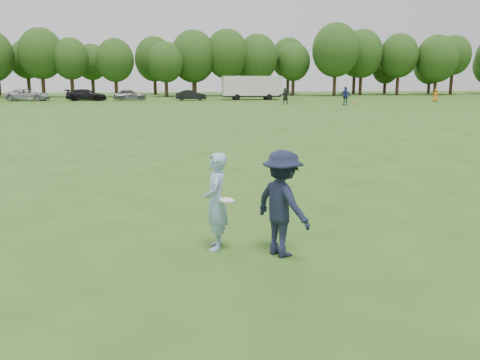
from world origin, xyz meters
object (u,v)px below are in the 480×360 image
(player_far_b, at_px, (345,96))
(car_d, at_px, (86,95))
(player_far_d, at_px, (286,96))
(field_cone, at_px, (355,103))
(thrower, at_px, (216,201))
(car_f, at_px, (191,95))
(cargo_trailer, at_px, (252,87))
(car_c, at_px, (28,95))
(player_far_c, at_px, (436,95))
(car_e, at_px, (130,95))
(defender, at_px, (282,203))

(player_far_b, bearing_deg, car_d, -161.89)
(player_far_d, xyz_separation_m, field_cone, (8.10, -0.56, -0.78))
(thrower, distance_m, car_f, 60.05)
(car_d, xyz_separation_m, cargo_trailer, (21.97, -0.52, 1.02))
(car_c, xyz_separation_m, car_d, (7.38, -0.52, -0.02))
(car_f, bearing_deg, player_far_c, -100.78)
(car_e, height_order, car_f, car_e)
(player_far_b, bearing_deg, player_far_d, -163.01)
(car_d, height_order, car_f, car_d)
(cargo_trailer, bearing_deg, car_c, 177.97)
(player_far_d, bearing_deg, car_c, 161.13)
(car_c, height_order, cargo_trailer, cargo_trailer)
(defender, distance_m, cargo_trailer, 61.81)
(car_d, bearing_deg, car_e, -81.30)
(player_far_d, distance_m, car_c, 33.77)
(player_far_d, distance_m, car_e, 22.16)
(car_f, bearing_deg, car_d, 90.65)
(defender, distance_m, player_far_c, 61.08)
(player_far_c, distance_m, car_e, 39.53)
(cargo_trailer, bearing_deg, player_far_b, -62.64)
(defender, distance_m, car_f, 60.52)
(defender, bearing_deg, player_far_c, -61.26)
(car_f, bearing_deg, cargo_trailer, -81.71)
(thrower, distance_m, field_cone, 52.52)
(defender, relative_size, player_far_d, 0.99)
(player_far_c, xyz_separation_m, car_c, (-51.29, 10.01, -0.03))
(thrower, relative_size, car_e, 0.40)
(car_e, bearing_deg, thrower, 178.58)
(field_cone, height_order, cargo_trailer, cargo_trailer)
(player_far_c, bearing_deg, cargo_trailer, 3.71)
(defender, distance_m, player_far_b, 49.25)
(player_far_c, bearing_deg, player_far_d, 34.07)
(cargo_trailer, bearing_deg, thrower, -100.46)
(car_c, bearing_deg, player_far_c, -94.23)
(player_far_b, height_order, car_c, player_far_b)
(player_far_c, relative_size, car_d, 0.31)
(field_cone, bearing_deg, car_c, 161.13)
(car_c, xyz_separation_m, field_cone, (39.33, -13.44, -0.62))
(car_d, height_order, car_e, car_d)
(player_far_d, bearing_deg, car_e, 149.02)
(car_c, relative_size, car_d, 1.08)
(defender, xyz_separation_m, player_far_c, (32.02, 52.02, -0.12))
(player_far_b, distance_m, cargo_trailer, 17.01)
(player_far_b, bearing_deg, car_f, -176.43)
(thrower, bearing_deg, player_far_d, 173.17)
(player_far_b, height_order, car_d, player_far_b)
(car_e, bearing_deg, car_c, 82.31)
(car_d, distance_m, cargo_trailer, 22.00)
(car_c, bearing_deg, car_e, -84.59)
(car_d, height_order, cargo_trailer, cargo_trailer)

